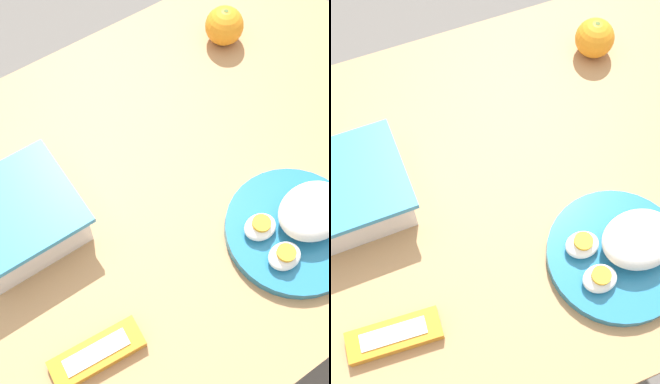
% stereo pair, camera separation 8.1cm
% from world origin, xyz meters
% --- Properties ---
extents(ground_plane, '(10.00, 10.00, 0.00)m').
position_xyz_m(ground_plane, '(0.00, 0.00, 0.00)').
color(ground_plane, '#66605B').
extents(table, '(1.14, 0.69, 0.71)m').
position_xyz_m(table, '(0.00, 0.00, 0.63)').
color(table, '#AD7F51').
rests_on(table, ground_plane).
extents(food_container, '(0.17, 0.16, 0.08)m').
position_xyz_m(food_container, '(-0.15, 0.06, 0.74)').
color(food_container, white).
rests_on(food_container, table).
extents(orange_fruit, '(0.07, 0.07, 0.07)m').
position_xyz_m(orange_fruit, '(0.34, 0.20, 0.74)').
color(orange_fruit, orange).
rests_on(orange_fruit, table).
extents(rice_plate, '(0.21, 0.21, 0.07)m').
position_xyz_m(rice_plate, '(0.19, -0.18, 0.73)').
color(rice_plate, teal).
rests_on(rice_plate, table).
extents(candy_bar, '(0.13, 0.05, 0.02)m').
position_xyz_m(candy_bar, '(-0.15, -0.17, 0.72)').
color(candy_bar, orange).
rests_on(candy_bar, table).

